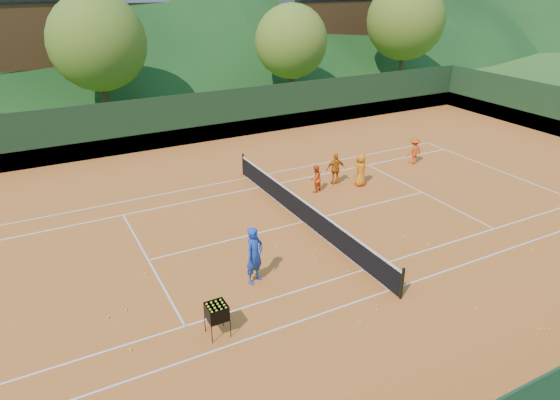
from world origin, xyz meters
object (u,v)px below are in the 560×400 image
coach (254,255)px  student_a (315,179)px  chalet_mid (180,22)px  student_d (414,151)px  ball_hopper (217,312)px  student_b (336,169)px  student_c (361,170)px  tennis_net (304,211)px  chalet_right (324,17)px

coach → student_a: size_ratio=1.51×
student_a → chalet_mid: 32.11m
student_d → ball_hopper: (-14.30, -8.04, 0.02)m
student_b → student_c: bearing=157.7°
coach → chalet_mid: size_ratio=0.16×
student_d → ball_hopper: 16.40m
ball_hopper → student_a: bearing=43.4°
coach → tennis_net: (3.61, 2.96, -0.49)m
student_a → tennis_net: size_ratio=0.11×
student_c → chalet_right: chalet_right is taller
tennis_net → chalet_right: (20.00, 30.00, 4.74)m
student_a → chalet_right: (17.95, 27.58, 4.59)m
student_c → chalet_mid: size_ratio=0.13×
chalet_mid → chalet_right: (14.00, -4.00, 0.27)m
student_a → student_d: size_ratio=0.90×
student_c → chalet_mid: (1.66, 31.93, 4.17)m
coach → student_a: (5.66, 5.39, -0.33)m
chalet_mid → chalet_right: bearing=-15.9°
student_b → student_d: 5.26m
student_d → tennis_net: student_d is taller
student_c → tennis_net: bearing=10.0°
student_c → ball_hopper: bearing=19.3°
coach → student_a: coach is taller
student_a → ball_hopper: student_a is taller
student_a → ball_hopper: bearing=25.4°
coach → tennis_net: coach is taller
student_a → chalet_mid: (3.95, 31.58, 4.32)m
student_c → student_d: (4.28, 1.08, -0.08)m
student_b → chalet_mid: bearing=-81.4°
student_b → student_c: 1.18m
student_a → chalet_right: 33.22m
ball_hopper → chalet_mid: size_ratio=0.08×
coach → student_b: coach is taller
student_d → ball_hopper: bearing=27.5°
coach → chalet_mid: (9.61, 36.96, 3.98)m
student_b → tennis_net: student_b is taller
student_b → student_d: student_b is taller
student_a → student_b: bearing=175.9°
student_b → tennis_net: bearing=52.5°
student_a → coach: bearing=25.6°
student_c → chalet_right: bearing=-134.7°
student_b → chalet_mid: (2.62, 31.25, 4.18)m
student_d → chalet_right: bearing=-114.8°
chalet_right → student_d: bearing=-113.0°
student_b → student_d: bearing=-162.3°
coach → chalet_mid: bearing=50.5°
coach → ball_hopper: 2.84m
student_d → chalet_mid: 31.25m
student_a → chalet_mid: size_ratio=0.10×
coach → student_d: coach is taller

